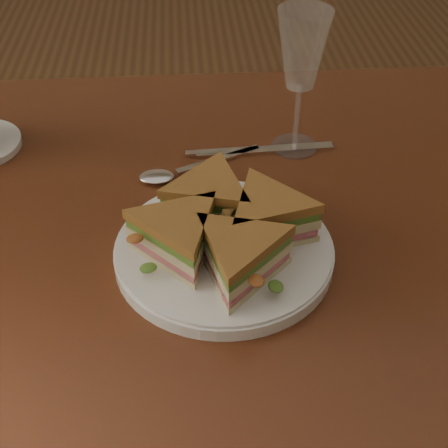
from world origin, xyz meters
name	(u,v)px	position (x,y,z in m)	size (l,w,h in m)	color
table	(190,276)	(0.00, 0.00, 0.65)	(1.20, 0.80, 0.75)	#3C1A0D
plate	(224,252)	(0.04, -0.07, 0.76)	(0.25, 0.25, 0.02)	white
sandwich_wedges	(224,227)	(0.04, -0.07, 0.80)	(0.25, 0.25, 0.06)	beige
crisps_mound	(224,230)	(0.04, -0.07, 0.79)	(0.09, 0.09, 0.05)	#BB5D18
spoon	(172,173)	(-0.02, 0.10, 0.75)	(0.17, 0.09, 0.01)	silver
knife	(255,151)	(0.10, 0.15, 0.75)	(0.22, 0.02, 0.00)	silver
wine_glass	(302,53)	(0.16, 0.15, 0.90)	(0.07, 0.07, 0.20)	white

